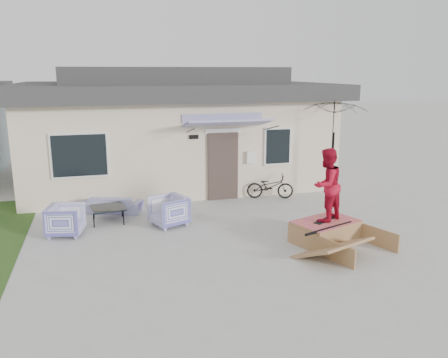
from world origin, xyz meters
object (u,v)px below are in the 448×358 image
object	(u,v)px
patio_umbrella	(333,144)
armchair_right	(168,209)
skate_ramp	(326,231)
skater	(326,184)
skateboard	(325,220)
coffee_table	(108,214)
loveseat	(113,201)
bicycle	(270,184)
armchair_left	(66,219)

from	to	relation	value
patio_umbrella	armchair_right	bearing A→B (deg)	-167.55
skate_ramp	skater	bearing A→B (deg)	90.00
skateboard	coffee_table	bearing A→B (deg)	118.76
loveseat	armchair_right	world-z (taller)	armchair_right
patio_umbrella	bicycle	bearing A→B (deg)	162.43
loveseat	bicycle	xyz separation A→B (m)	(4.82, 0.17, 0.15)
bicycle	patio_umbrella	bearing A→B (deg)	-90.36
bicycle	skate_ramp	distance (m)	3.89
armchair_left	bicycle	bearing A→B (deg)	-61.62
armchair_left	loveseat	bearing A→B (deg)	-24.38
armchair_right	skate_ramp	world-z (taller)	armchair_right
skater	armchair_left	bearing A→B (deg)	-47.62
armchair_left	skate_ramp	size ratio (longest dim) A/B	0.43
armchair_left	coffee_table	size ratio (longest dim) A/B	1.00
bicycle	armchair_right	bearing A→B (deg)	133.84
coffee_table	bicycle	size ratio (longest dim) A/B	0.57
armchair_left	coffee_table	xyz separation A→B (m)	(1.02, 0.75, -0.21)
skateboard	armchair_right	bearing A→B (deg)	116.61
patio_umbrella	skate_ramp	world-z (taller)	patio_umbrella
armchair_left	skateboard	size ratio (longest dim) A/B	1.15
loveseat	armchair_left	world-z (taller)	armchair_left
skater	skateboard	bearing A→B (deg)	61.30
armchair_left	skate_ramp	xyz separation A→B (m)	(5.92, -2.07, -0.17)
skateboard	skater	xyz separation A→B (m)	(0.00, 0.00, 0.88)
loveseat	skate_ramp	distance (m)	6.01
bicycle	skate_ramp	size ratio (longest dim) A/B	0.75
skateboard	bicycle	bearing A→B (deg)	56.77
armchair_left	bicycle	size ratio (longest dim) A/B	0.57
bicycle	skate_ramp	world-z (taller)	bicycle
patio_umbrella	skate_ramp	size ratio (longest dim) A/B	1.18
armchair_right	armchair_left	bearing A→B (deg)	-110.13
armchair_left	patio_umbrella	world-z (taller)	patio_umbrella
coffee_table	skateboard	size ratio (longest dim) A/B	1.15
armchair_left	skater	world-z (taller)	skater
skate_ramp	coffee_table	bearing A→B (deg)	130.09
coffee_table	bicycle	xyz separation A→B (m)	(4.99, 1.06, 0.26)
loveseat	skate_ramp	xyz separation A→B (m)	(4.73, -3.71, -0.07)
coffee_table	patio_umbrella	world-z (taller)	patio_umbrella
coffee_table	skate_ramp	xyz separation A→B (m)	(4.90, -2.82, 0.04)
loveseat	armchair_left	size ratio (longest dim) A/B	1.94
bicycle	skateboard	bearing A→B (deg)	-164.39
skateboard	skate_ramp	bearing A→B (deg)	-101.66
loveseat	coffee_table	xyz separation A→B (m)	(-0.17, -0.89, -0.11)
loveseat	skateboard	size ratio (longest dim) A/B	2.22
coffee_table	patio_umbrella	xyz separation A→B (m)	(6.81, 0.48, 1.54)
loveseat	bicycle	size ratio (longest dim) A/B	1.10
patio_umbrella	skater	world-z (taller)	skater
loveseat	coffee_table	bearing A→B (deg)	100.19
coffee_table	bicycle	bearing A→B (deg)	11.97
armchair_left	patio_umbrella	size ratio (longest dim) A/B	0.36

